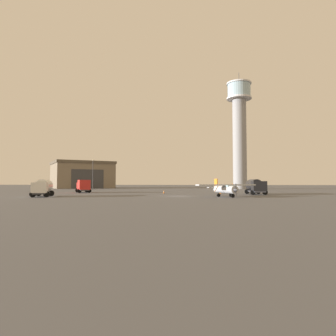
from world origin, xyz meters
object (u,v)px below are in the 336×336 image
truck_box_red (83,186)px  traffic_cone_near_right (220,192)px  control_tower (239,125)px  light_post_west (93,172)px  traffic_cone_near_left (164,192)px  airplane_silver (225,188)px  truck_fuel_tanker_white (43,187)px  truck_fuel_tanker_black (255,186)px

truck_box_red → traffic_cone_near_right: bearing=-125.6°
control_tower → truck_box_red: size_ratio=6.76×
light_post_west → traffic_cone_near_left: 41.88m
airplane_silver → truck_box_red: bearing=-140.6°
traffic_cone_near_left → truck_fuel_tanker_white: bearing=-139.0°
light_post_west → control_tower: bearing=16.1°
traffic_cone_near_left → traffic_cone_near_right: bearing=-2.3°
light_post_west → truck_fuel_tanker_white: bearing=-78.9°
truck_box_red → traffic_cone_near_left: 19.51m
truck_box_red → traffic_cone_near_right: truck_box_red is taller
airplane_silver → truck_fuel_tanker_white: airplane_silver is taller
light_post_west → truck_fuel_tanker_black: bearing=-35.5°
truck_box_red → airplane_silver: bearing=-147.3°
airplane_silver → traffic_cone_near_right: bearing=156.5°
control_tower → traffic_cone_near_left: control_tower is taller
airplane_silver → traffic_cone_near_right: size_ratio=14.93×
truck_fuel_tanker_black → truck_box_red: size_ratio=1.16×
truck_fuel_tanker_black → truck_box_red: bearing=-102.8°
airplane_silver → truck_fuel_tanker_black: size_ratio=1.37×
traffic_cone_near_left → airplane_silver: bearing=-48.5°
control_tower → truck_fuel_tanker_white: control_tower is taller
control_tower → truck_box_red: (-41.49, -42.74, -21.62)m
truck_fuel_tanker_black → airplane_silver: bearing=-37.3°
truck_fuel_tanker_white → truck_box_red: size_ratio=1.04×
airplane_silver → traffic_cone_near_left: bearing=-161.8°
airplane_silver → truck_fuel_tanker_white: bearing=-108.5°
light_post_west → traffic_cone_near_left: size_ratio=13.92×
light_post_west → traffic_cone_near_left: light_post_west is taller
airplane_silver → truck_fuel_tanker_black: bearing=124.5°
truck_box_red → traffic_cone_near_right: size_ratio=9.42×
airplane_silver → traffic_cone_near_left: size_ratio=13.94×
control_tower → traffic_cone_near_right: size_ratio=63.65×
truck_fuel_tanker_white → control_tower: bearing=128.2°
truck_box_red → traffic_cone_near_left: bearing=-127.5°
truck_fuel_tanker_black → truck_fuel_tanker_white: size_ratio=1.11×
truck_fuel_tanker_white → traffic_cone_near_left: (18.69, 16.27, -1.28)m
truck_fuel_tanker_black → light_post_west: (-46.86, 33.43, 4.20)m
truck_fuel_tanker_black → truck_box_red: 38.63m
truck_box_red → light_post_west: size_ratio=0.63×
truck_box_red → traffic_cone_near_left: size_ratio=8.79×
truck_fuel_tanker_black → traffic_cone_near_right: (-6.85, 2.18, -1.36)m
airplane_silver → truck_fuel_tanker_black: airplane_silver is taller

